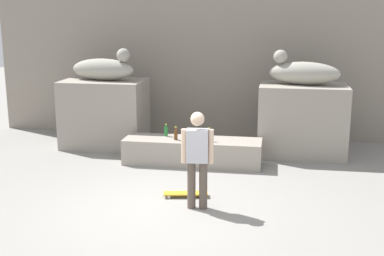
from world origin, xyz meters
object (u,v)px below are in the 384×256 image
object	(u,v)px
statue_reclining_right	(303,72)
skateboard	(186,193)
statue_reclining_left	(104,68)
bottle_brown	(176,134)
skater	(197,156)
bottle_green	(166,131)
bottle_clear	(209,136)

from	to	relation	value
statue_reclining_right	skateboard	distance (m)	4.25
statue_reclining_right	skateboard	size ratio (longest dim) A/B	2.03
statue_reclining_left	statue_reclining_right	distance (m)	4.68
statue_reclining_right	bottle_brown	bearing A→B (deg)	34.25
skateboard	skater	bearing A→B (deg)	-69.75
statue_reclining_left	bottle_brown	xyz separation A→B (m)	(1.99, -1.23, -1.26)
statue_reclining_left	bottle_green	bearing A→B (deg)	-20.48
bottle_brown	skateboard	bearing A→B (deg)	-73.76
bottle_green	bottle_brown	bearing A→B (deg)	-45.89
statue_reclining_right	bottle_green	distance (m)	3.36
bottle_green	bottle_brown	distance (m)	0.40
statue_reclining_right	statue_reclining_left	bearing A→B (deg)	9.67
skater	bottle_brown	world-z (taller)	skater
skateboard	bottle_brown	distance (m)	2.11
statue_reclining_right	skater	world-z (taller)	statue_reclining_right
skateboard	bottle_green	bearing A→B (deg)	100.36
statue_reclining_left	skater	distance (m)	4.74
statue_reclining_right	bottle_green	world-z (taller)	statue_reclining_right
bottle_clear	bottle_green	bearing A→B (deg)	163.67
statue_reclining_left	bottle_clear	bearing A→B (deg)	-16.13
skater	bottle_green	world-z (taller)	skater
skater	skateboard	distance (m)	1.03
skateboard	bottle_brown	xyz separation A→B (m)	(-0.57, 1.94, 0.60)
statue_reclining_left	skateboard	size ratio (longest dim) A/B	2.02
statue_reclining_left	skateboard	xyz separation A→B (m)	(2.56, -3.17, -1.86)
skateboard	bottle_clear	size ratio (longest dim) A/B	2.74
statue_reclining_left	bottle_clear	xyz separation A→B (m)	(2.72, -1.24, -1.25)
statue_reclining_left	bottle_brown	bearing A→B (deg)	-23.38
statue_reclining_right	skater	distance (m)	4.22
skater	bottle_brown	bearing A→B (deg)	104.52
bottle_clear	bottle_brown	bearing A→B (deg)	179.34
bottle_green	skater	bearing A→B (deg)	-67.36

